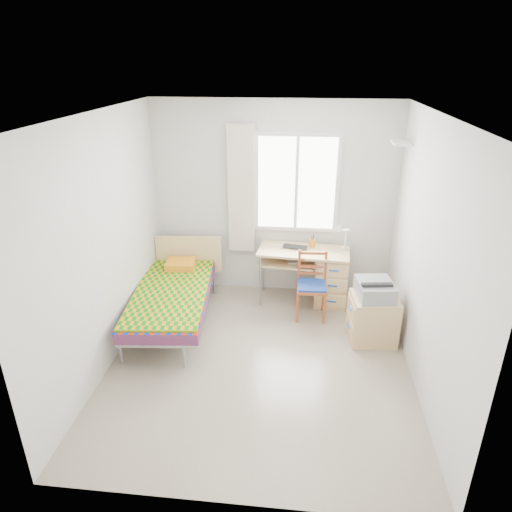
{
  "coord_description": "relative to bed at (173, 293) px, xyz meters",
  "views": [
    {
      "loc": [
        0.4,
        -4.09,
        3.06
      ],
      "look_at": [
        -0.1,
        0.55,
        1.02
      ],
      "focal_mm": 32.0,
      "sensor_mm": 36.0,
      "label": 1
    }
  ],
  "objects": [
    {
      "name": "cabinet",
      "position": [
        2.4,
        -0.16,
        -0.12
      ],
      "size": [
        0.56,
        0.51,
        0.56
      ],
      "rotation": [
        0.0,
        0.0,
        0.09
      ],
      "color": "tan",
      "rests_on": "floor"
    },
    {
      "name": "wall_left",
      "position": [
        -0.45,
        -0.72,
        0.9
      ],
      "size": [
        0.0,
        3.5,
        3.5
      ],
      "primitive_type": "plane",
      "rotation": [
        1.57,
        0.0,
        1.57
      ],
      "color": "silver",
      "rests_on": "ground"
    },
    {
      "name": "wall_right",
      "position": [
        2.75,
        -0.72,
        0.9
      ],
      "size": [
        0.0,
        3.5,
        3.5
      ],
      "primitive_type": "plane",
      "rotation": [
        1.57,
        0.0,
        -1.57
      ],
      "color": "silver",
      "rests_on": "ground"
    },
    {
      "name": "pen_cup",
      "position": [
        1.68,
        0.84,
        0.39
      ],
      "size": [
        0.09,
        0.09,
        0.1
      ],
      "primitive_type": "cylinder",
      "rotation": [
        0.0,
        0.0,
        0.2
      ],
      "color": "orange",
      "rests_on": "desk"
    },
    {
      "name": "desk",
      "position": [
        1.89,
        0.72,
        0.01
      ],
      "size": [
        1.22,
        0.63,
        0.74
      ],
      "rotation": [
        0.0,
        0.0,
        -0.08
      ],
      "color": "tan",
      "rests_on": "floor"
    },
    {
      "name": "printer",
      "position": [
        2.39,
        -0.14,
        0.26
      ],
      "size": [
        0.44,
        0.5,
        0.19
      ],
      "rotation": [
        0.0,
        0.0,
        0.13
      ],
      "color": "gray",
      "rests_on": "cabinet"
    },
    {
      "name": "ceiling",
      "position": [
        1.15,
        -0.72,
        2.2
      ],
      "size": [
        3.5,
        3.5,
        0.0
      ],
      "primitive_type": "plane",
      "rotation": [
        3.14,
        0.0,
        0.0
      ],
      "color": "white",
      "rests_on": "wall_back"
    },
    {
      "name": "task_lamp",
      "position": [
        2.05,
        0.69,
        0.59
      ],
      "size": [
        0.22,
        0.32,
        0.39
      ],
      "rotation": [
        0.0,
        0.0,
        -0.11
      ],
      "color": "white",
      "rests_on": "desk"
    },
    {
      "name": "bed",
      "position": [
        0.0,
        0.0,
        0.0
      ],
      "size": [
        1.06,
        1.96,
        0.82
      ],
      "rotation": [
        0.0,
        0.0,
        0.1
      ],
      "color": "#96999E",
      "rests_on": "floor"
    },
    {
      "name": "floating_shelf",
      "position": [
        2.64,
        0.68,
        1.75
      ],
      "size": [
        0.2,
        0.32,
        0.03
      ],
      "primitive_type": "cube",
      "color": "white",
      "rests_on": "wall_right"
    },
    {
      "name": "floor",
      "position": [
        1.15,
        -0.72,
        -0.4
      ],
      "size": [
        3.5,
        3.5,
        0.0
      ],
      "primitive_type": "plane",
      "color": "#BCAD93",
      "rests_on": "ground"
    },
    {
      "name": "book",
      "position": [
        1.36,
        0.7,
        0.19
      ],
      "size": [
        0.21,
        0.26,
        0.02
      ],
      "primitive_type": "imported",
      "rotation": [
        0.0,
        0.0,
        0.13
      ],
      "color": "gray",
      "rests_on": "desk"
    },
    {
      "name": "curtain",
      "position": [
        0.73,
        0.96,
        1.05
      ],
      "size": [
        0.35,
        0.05,
        1.7
      ],
      "primitive_type": "cube",
      "color": "beige",
      "rests_on": "wall_back"
    },
    {
      "name": "wall_back",
      "position": [
        1.15,
        1.03,
        0.9
      ],
      "size": [
        3.2,
        0.0,
        3.2
      ],
      "primitive_type": "plane",
      "rotation": [
        1.57,
        0.0,
        0.0
      ],
      "color": "silver",
      "rests_on": "ground"
    },
    {
      "name": "window",
      "position": [
        1.45,
        1.01,
        1.15
      ],
      "size": [
        1.1,
        0.04,
        1.3
      ],
      "color": "white",
      "rests_on": "wall_back"
    },
    {
      "name": "laptop",
      "position": [
        1.45,
        0.73,
        0.35
      ],
      "size": [
        0.36,
        0.26,
        0.03
      ],
      "primitive_type": "imported",
      "rotation": [
        0.0,
        0.0,
        -0.17
      ],
      "color": "black",
      "rests_on": "desk"
    },
    {
      "name": "chair",
      "position": [
        1.7,
        0.35,
        0.09
      ],
      "size": [
        0.39,
        0.39,
        0.86
      ],
      "rotation": [
        0.0,
        0.0,
        0.05
      ],
      "color": "#9C431E",
      "rests_on": "floor"
    }
  ]
}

